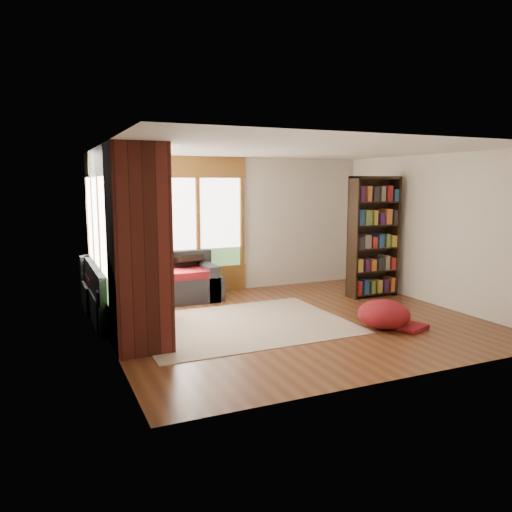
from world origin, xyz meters
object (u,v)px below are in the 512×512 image
object	(u,v)px
sectional_sofa	(144,291)
dog_brindle	(156,272)
pouf	(384,313)
brick_chimney	(139,249)
area_rug	(242,324)
bookshelf	(374,237)
dog_tan	(150,260)

from	to	relation	value
sectional_sofa	dog_brindle	size ratio (longest dim) A/B	2.84
pouf	dog_brindle	bearing A→B (deg)	146.11
brick_chimney	pouf	xyz separation A→B (m)	(3.43, -0.51, -1.08)
area_rug	bookshelf	bearing A→B (deg)	14.90
sectional_sofa	dog_tan	distance (m)	0.55
pouf	area_rug	bearing A→B (deg)	151.92
dog_brindle	dog_tan	bearing A→B (deg)	-20.93
bookshelf	dog_tan	world-z (taller)	bookshelf
dog_brindle	sectional_sofa	bearing A→B (deg)	-8.42
bookshelf	dog_brindle	distance (m)	4.05
pouf	dog_tan	distance (m)	4.00
pouf	dog_brindle	world-z (taller)	dog_brindle
area_rug	dog_brindle	distance (m)	1.62
area_rug	dog_tan	world-z (taller)	dog_tan
pouf	dog_brindle	distance (m)	3.55
dog_brindle	bookshelf	bearing A→B (deg)	-107.88
sectional_sofa	dog_tan	xyz separation A→B (m)	(0.15, 0.22, 0.48)
area_rug	pouf	distance (m)	2.10
area_rug	dog_brindle	bearing A→B (deg)	137.73
brick_chimney	area_rug	xyz separation A→B (m)	(1.59, 0.48, -1.29)
bookshelf	dog_brindle	size ratio (longest dim) A/B	2.88
brick_chimney	dog_tan	world-z (taller)	brick_chimney
dog_tan	dog_brindle	bearing A→B (deg)	-148.77
brick_chimney	dog_brindle	world-z (taller)	brick_chimney
sectional_sofa	dog_brindle	world-z (taller)	dog_brindle
brick_chimney	pouf	world-z (taller)	brick_chimney
area_rug	sectional_sofa	bearing A→B (deg)	126.03
sectional_sofa	pouf	xyz separation A→B (m)	(2.98, -2.55, -0.09)
bookshelf	pouf	distance (m)	2.27
bookshelf	dog_tan	size ratio (longest dim) A/B	2.20
dog_tan	area_rug	bearing A→B (deg)	-114.06
bookshelf	dog_brindle	bearing A→B (deg)	177.30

